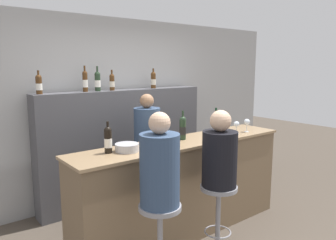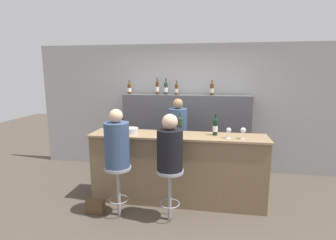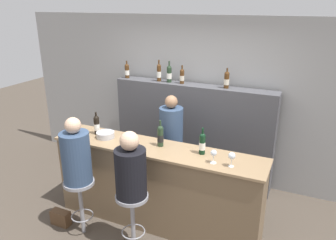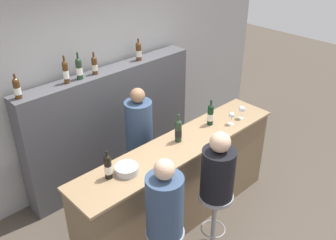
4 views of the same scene
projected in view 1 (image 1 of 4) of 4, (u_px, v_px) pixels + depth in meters
name	position (u px, v px, depth m)	size (l,w,h in m)	color
ground_plane	(199.00, 240.00, 3.65)	(16.00, 16.00, 0.00)	#4C4238
wall_back	(117.00, 109.00, 4.81)	(6.40, 0.05, 2.60)	#9E9E9E
bar_counter	(184.00, 187.00, 3.76)	(2.71, 0.55, 1.09)	brown
back_bar_cabinet	(125.00, 145.00, 4.72)	(2.54, 0.28, 1.59)	#4C4C51
wine_bottle_counter_0	(108.00, 140.00, 3.14)	(0.08, 0.08, 0.31)	black
wine_bottle_counter_1	(183.00, 128.00, 3.72)	(0.08, 0.08, 0.34)	#233823
wine_bottle_counter_2	(216.00, 123.00, 4.04)	(0.07, 0.07, 0.32)	black
wine_bottle_backbar_0	(39.00, 84.00, 3.86)	(0.07, 0.07, 0.28)	#4C2D14
wine_bottle_backbar_1	(85.00, 81.00, 4.21)	(0.07, 0.07, 0.34)	#4C2D14
wine_bottle_backbar_2	(98.00, 81.00, 4.32)	(0.08, 0.08, 0.33)	#233823
wine_bottle_backbar_3	(112.00, 82.00, 4.45)	(0.07, 0.07, 0.28)	#4C2D14
wine_bottle_backbar_4	(153.00, 80.00, 4.88)	(0.08, 0.08, 0.29)	#4C2D14
wine_glass_0	(236.00, 125.00, 4.03)	(0.07, 0.07, 0.16)	silver
wine_glass_1	(247.00, 122.00, 4.15)	(0.08, 0.08, 0.17)	silver
metal_bowl	(127.00, 147.00, 3.22)	(0.24, 0.24, 0.08)	#B7B7BC
bar_stool_left	(160.00, 223.00, 2.85)	(0.37, 0.37, 0.74)	gray
guest_seated_left	(160.00, 166.00, 2.77)	(0.34, 0.34, 0.81)	#334766
bar_stool_right	(218.00, 201.00, 3.30)	(0.37, 0.37, 0.74)	gray
guest_seated_right	(220.00, 154.00, 3.22)	(0.35, 0.35, 0.77)	black
bartender	(147.00, 161.00, 4.17)	(0.33, 0.33, 1.58)	#334766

